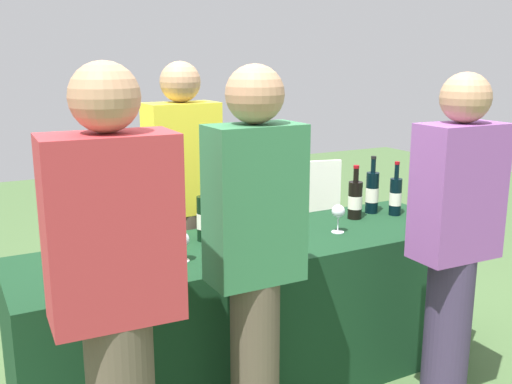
# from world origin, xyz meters

# --- Properties ---
(ground_plane) EXTENTS (12.00, 12.00, 0.00)m
(ground_plane) POSITION_xyz_m (0.00, 0.00, 0.00)
(ground_plane) COLOR #476638
(tasting_table) EXTENTS (2.33, 0.68, 0.76)m
(tasting_table) POSITION_xyz_m (0.00, 0.00, 0.38)
(tasting_table) COLOR #14381E
(tasting_table) RESTS_ON ground_plane
(wine_bottle_0) EXTENTS (0.07, 0.07, 0.32)m
(wine_bottle_0) POSITION_xyz_m (-0.22, 0.14, 0.88)
(wine_bottle_0) COLOR black
(wine_bottle_0) RESTS_ON tasting_table
(wine_bottle_1) EXTENTS (0.07, 0.07, 0.30)m
(wine_bottle_1) POSITION_xyz_m (-0.11, 0.06, 0.87)
(wine_bottle_1) COLOR black
(wine_bottle_1) RESTS_ON tasting_table
(wine_bottle_2) EXTENTS (0.07, 0.07, 0.32)m
(wine_bottle_2) POSITION_xyz_m (0.25, 0.13, 0.88)
(wine_bottle_2) COLOR black
(wine_bottle_2) RESTS_ON tasting_table
(wine_bottle_3) EXTENTS (0.08, 0.08, 0.30)m
(wine_bottle_3) POSITION_xyz_m (0.69, 0.11, 0.87)
(wine_bottle_3) COLOR black
(wine_bottle_3) RESTS_ON tasting_table
(wine_bottle_4) EXTENTS (0.07, 0.07, 0.33)m
(wine_bottle_4) POSITION_xyz_m (0.85, 0.16, 0.89)
(wine_bottle_4) COLOR black
(wine_bottle_4) RESTS_ON tasting_table
(wine_bottle_5) EXTENTS (0.07, 0.07, 0.31)m
(wine_bottle_5) POSITION_xyz_m (0.94, 0.06, 0.87)
(wine_bottle_5) COLOR black
(wine_bottle_5) RESTS_ON tasting_table
(wine_glass_0) EXTENTS (0.07, 0.07, 0.14)m
(wine_glass_0) POSITION_xyz_m (-0.43, -0.10, 0.85)
(wine_glass_0) COLOR silver
(wine_glass_0) RESTS_ON tasting_table
(wine_glass_1) EXTENTS (0.06, 0.06, 0.12)m
(wine_glass_1) POSITION_xyz_m (-0.25, -0.19, 0.85)
(wine_glass_1) COLOR silver
(wine_glass_1) RESTS_ON tasting_table
(wine_glass_2) EXTENTS (0.07, 0.07, 0.15)m
(wine_glass_2) POSITION_xyz_m (0.45, -0.07, 0.87)
(wine_glass_2) COLOR silver
(wine_glass_2) RESTS_ON tasting_table
(ice_bucket) EXTENTS (0.20, 0.20, 0.19)m
(ice_bucket) POSITION_xyz_m (-0.65, 0.15, 0.85)
(ice_bucket) COLOR silver
(ice_bucket) RESTS_ON tasting_table
(server_pouring) EXTENTS (0.40, 0.23, 1.63)m
(server_pouring) POSITION_xyz_m (-0.16, 0.54, 0.89)
(server_pouring) COLOR brown
(server_pouring) RESTS_ON ground_plane
(guest_0) EXTENTS (0.43, 0.25, 1.64)m
(guest_0) POSITION_xyz_m (-0.86, -0.64, 0.88)
(guest_0) COLOR brown
(guest_0) RESTS_ON ground_plane
(guest_1) EXTENTS (0.36, 0.22, 1.63)m
(guest_1) POSITION_xyz_m (-0.30, -0.54, 0.90)
(guest_1) COLOR brown
(guest_1) RESTS_ON ground_plane
(guest_2) EXTENTS (0.38, 0.22, 1.59)m
(guest_2) POSITION_xyz_m (0.63, -0.68, 0.87)
(guest_2) COLOR #3F3351
(guest_2) RESTS_ON ground_plane
(menu_board) EXTENTS (0.49, 0.15, 0.91)m
(menu_board) POSITION_xyz_m (1.01, 1.07, 0.46)
(menu_board) COLOR white
(menu_board) RESTS_ON ground_plane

